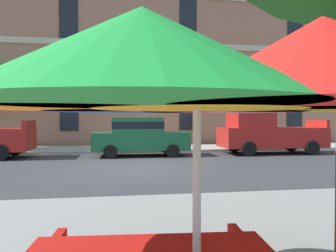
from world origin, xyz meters
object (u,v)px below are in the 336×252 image
(street_tree_middle, at_px, (229,96))
(sedan_green, at_px, (139,136))
(pickup_red_midblock, at_px, (267,133))
(patio_umbrella, at_px, (197,78))

(street_tree_middle, bearing_deg, sedan_green, -151.81)
(street_tree_middle, bearing_deg, pickup_red_midblock, -72.31)
(street_tree_middle, xyz_separation_m, patio_umbrella, (-5.77, -15.58, -1.01))
(pickup_red_midblock, xyz_separation_m, street_tree_middle, (-0.92, 2.88, 2.00))
(street_tree_middle, height_order, patio_umbrella, street_tree_middle)
(sedan_green, distance_m, pickup_red_midblock, 6.30)
(sedan_green, relative_size, patio_umbrella, 1.33)
(sedan_green, height_order, patio_umbrella, patio_umbrella)
(sedan_green, distance_m, patio_umbrella, 12.75)
(pickup_red_midblock, distance_m, patio_umbrella, 14.39)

